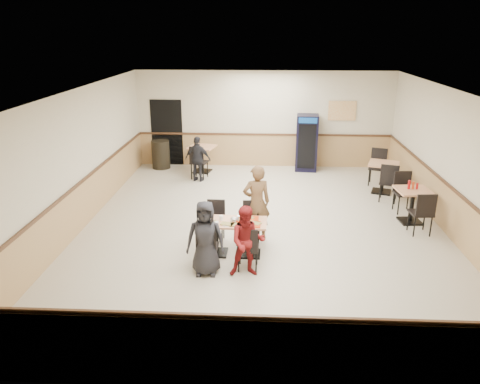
# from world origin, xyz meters

# --- Properties ---
(ground) EXTENTS (10.00, 10.00, 0.00)m
(ground) POSITION_xyz_m (0.00, 0.00, 0.00)
(ground) COLOR beige
(ground) RESTS_ON ground
(room_shell) EXTENTS (10.00, 10.00, 10.00)m
(room_shell) POSITION_xyz_m (1.78, 2.55, 0.58)
(room_shell) COLOR silver
(room_shell) RESTS_ON ground
(main_table) EXTENTS (1.32, 0.68, 0.70)m
(main_table) POSITION_xyz_m (-0.56, -1.34, 0.46)
(main_table) COLOR black
(main_table) RESTS_ON ground
(main_chairs) EXTENTS (1.19, 1.55, 0.88)m
(main_chairs) POSITION_xyz_m (-0.61, -1.34, 0.44)
(main_chairs) COLOR black
(main_chairs) RESTS_ON ground
(diner_woman_left) EXTENTS (0.69, 0.46, 1.38)m
(diner_woman_left) POSITION_xyz_m (-1.00, -2.12, 0.69)
(diner_woman_left) COLOR black
(diner_woman_left) RESTS_ON ground
(diner_woman_right) EXTENTS (0.68, 0.55, 1.31)m
(diner_woman_right) POSITION_xyz_m (-0.26, -2.14, 0.65)
(diner_woman_right) COLOR maroon
(diner_woman_right) RESTS_ON ground
(diner_man_opposite) EXTENTS (0.65, 0.50, 1.60)m
(diner_man_opposite) POSITION_xyz_m (-0.13, -0.56, 0.80)
(diner_man_opposite) COLOR brown
(diner_man_opposite) RESTS_ON ground
(lone_diner) EXTENTS (0.83, 0.50, 1.31)m
(lone_diner) POSITION_xyz_m (-1.88, 3.28, 0.66)
(lone_diner) COLOR black
(lone_diner) RESTS_ON ground
(tabletop_clutter) EXTENTS (1.12, 0.57, 0.12)m
(tabletop_clutter) POSITION_xyz_m (-0.49, -1.39, 0.72)
(tabletop_clutter) COLOR red
(tabletop_clutter) RESTS_ON main_table
(side_table_near) EXTENTS (0.79, 0.79, 0.78)m
(side_table_near) POSITION_xyz_m (3.38, 0.48, 0.52)
(side_table_near) COLOR black
(side_table_near) RESTS_ON ground
(side_table_near_chair_south) EXTENTS (0.50, 0.50, 0.99)m
(side_table_near_chair_south) POSITION_xyz_m (3.38, -0.14, 0.50)
(side_table_near_chair_south) COLOR black
(side_table_near_chair_south) RESTS_ON ground
(side_table_near_chair_north) EXTENTS (0.50, 0.50, 0.99)m
(side_table_near_chair_north) POSITION_xyz_m (3.38, 1.11, 0.50)
(side_table_near_chair_north) COLOR black
(side_table_near_chair_north) RESTS_ON ground
(side_table_far) EXTENTS (0.97, 0.97, 0.82)m
(side_table_far) POSITION_xyz_m (3.21, 2.53, 0.55)
(side_table_far) COLOR black
(side_table_far) RESTS_ON ground
(side_table_far_chair_south) EXTENTS (0.61, 0.61, 1.04)m
(side_table_far_chair_south) POSITION_xyz_m (3.21, 1.88, 0.52)
(side_table_far_chair_south) COLOR black
(side_table_far_chair_south) RESTS_ON ground
(side_table_far_chair_north) EXTENTS (0.61, 0.61, 1.04)m
(side_table_far_chair_north) POSITION_xyz_m (3.21, 3.19, 0.52)
(side_table_far_chair_north) COLOR black
(side_table_far_chair_north) RESTS_ON ground
(condiment_caddy) EXTENTS (0.23, 0.06, 0.20)m
(condiment_caddy) POSITION_xyz_m (3.35, 0.53, 0.87)
(condiment_caddy) COLOR #B60D0E
(condiment_caddy) RESTS_ON side_table_near
(back_table) EXTENTS (0.91, 0.91, 0.81)m
(back_table) POSITION_xyz_m (-1.88, 4.20, 0.54)
(back_table) COLOR black
(back_table) RESTS_ON ground
(back_table_chair_lone) EXTENTS (0.57, 0.57, 1.02)m
(back_table_chair_lone) POSITION_xyz_m (-1.88, 3.55, 0.51)
(back_table_chair_lone) COLOR black
(back_table_chair_lone) RESTS_ON ground
(pepsi_cooler) EXTENTS (0.70, 0.71, 1.73)m
(pepsi_cooler) POSITION_xyz_m (1.33, 4.59, 0.86)
(pepsi_cooler) COLOR black
(pepsi_cooler) RESTS_ON ground
(trash_bin) EXTENTS (0.56, 0.56, 0.89)m
(trash_bin) POSITION_xyz_m (-3.24, 4.55, 0.44)
(trash_bin) COLOR black
(trash_bin) RESTS_ON ground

